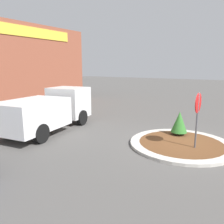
{
  "coord_description": "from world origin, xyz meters",
  "views": [
    {
      "loc": [
        -9.47,
        -3.01,
        3.46
      ],
      "look_at": [
        -1.13,
        3.05,
        1.37
      ],
      "focal_mm": 35.0,
      "sensor_mm": 36.0,
      "label": 1
    }
  ],
  "objects": [
    {
      "name": "ground_plane",
      "position": [
        0.0,
        0.0,
        0.0
      ],
      "size": [
        120.0,
        120.0,
        0.0
      ],
      "primitive_type": "plane",
      "color": "#514F4C"
    },
    {
      "name": "traffic_island",
      "position": [
        0.0,
        0.0,
        0.06
      ],
      "size": [
        4.58,
        4.58,
        0.13
      ],
      "color": "#BCB7AD",
      "rests_on": "ground_plane"
    },
    {
      "name": "stop_sign",
      "position": [
        -0.27,
        -0.69,
        1.75
      ],
      "size": [
        0.84,
        0.07,
        2.48
      ],
      "color": "#4C4C51",
      "rests_on": "ground_plane"
    },
    {
      "name": "island_shrub",
      "position": [
        1.12,
        0.5,
        0.79
      ],
      "size": [
        0.8,
        0.8,
        1.19
      ],
      "color": "brown",
      "rests_on": "traffic_island"
    },
    {
      "name": "utility_truck",
      "position": [
        -1.93,
        6.8,
        1.19
      ],
      "size": [
        6.16,
        3.4,
        2.25
      ],
      "rotation": [
        0.0,
        0.0,
        0.21
      ],
      "color": "silver",
      "rests_on": "ground_plane"
    },
    {
      "name": "storefront_building",
      "position": [
        2.08,
        17.78,
        3.69
      ],
      "size": [
        14.18,
        6.07,
        7.37
      ],
      "color": "brown",
      "rests_on": "ground_plane"
    }
  ]
}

